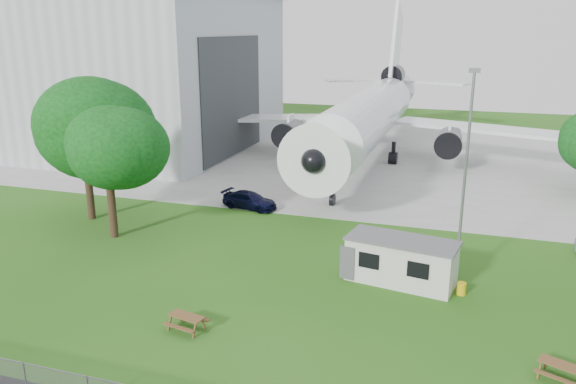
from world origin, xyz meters
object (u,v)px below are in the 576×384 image
(site_cabin, at_px, (401,261))
(airliner, at_px, (370,113))
(hangar, at_px, (87,67))
(picnic_east, at_px, (560,380))
(picnic_west, at_px, (187,330))

(site_cabin, bearing_deg, airliner, 103.21)
(hangar, xyz_separation_m, picnic_east, (50.62, -38.16, -9.41))
(picnic_east, bearing_deg, site_cabin, 157.96)
(airliner, relative_size, picnic_east, 26.52)
(picnic_west, height_order, picnic_east, same)
(picnic_east, bearing_deg, airliner, 134.15)
(airliner, bearing_deg, hangar, 179.78)
(airliner, xyz_separation_m, site_cabin, (7.16, -30.49, -3.96))
(hangar, relative_size, airliner, 0.90)
(airliner, height_order, picnic_east, airliner)
(site_cabin, bearing_deg, hangar, 144.61)
(hangar, xyz_separation_m, picnic_west, (33.89, -39.22, -9.41))
(airliner, distance_m, site_cabin, 31.57)
(site_cabin, xyz_separation_m, picnic_east, (7.49, -7.52, -1.31))
(hangar, bearing_deg, site_cabin, -35.39)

